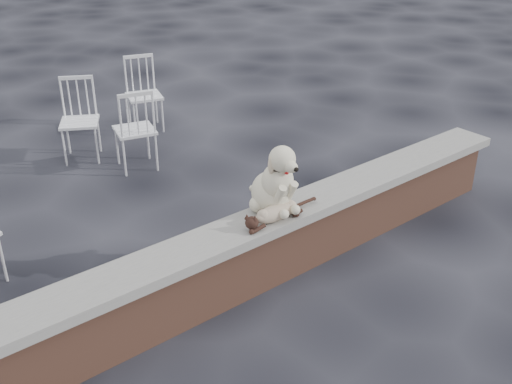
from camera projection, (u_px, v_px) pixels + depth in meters
ground at (239, 290)px, 4.93m from camera, size 60.00×60.00×0.00m
brick_wall at (239, 264)px, 4.81m from camera, size 6.00×0.30×0.50m
capstone at (238, 233)px, 4.68m from camera, size 6.20×0.40×0.08m
dog at (272, 176)px, 4.79m from camera, size 0.41×0.53×0.60m
cat at (276, 211)px, 4.74m from camera, size 0.89×0.24×0.15m
chair_c at (135, 129)px, 6.80m from camera, size 0.69×0.69×0.94m
chair_b at (79, 121)px, 7.02m from camera, size 0.76×0.76×0.94m
chair_d at (144, 95)px, 7.86m from camera, size 0.70×0.70×0.94m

